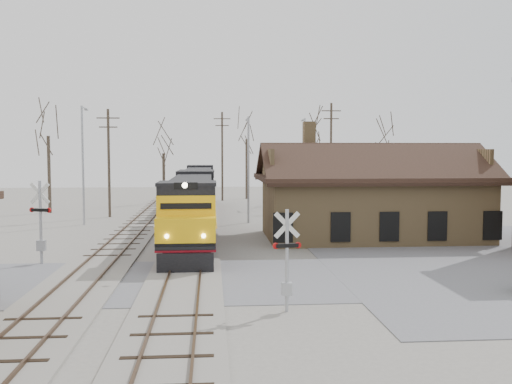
% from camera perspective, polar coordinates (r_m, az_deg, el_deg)
% --- Properties ---
extents(ground, '(140.00, 140.00, 0.00)m').
position_cam_1_polar(ground, '(26.27, -7.20, -8.78)').
color(ground, gray).
rests_on(ground, ground).
extents(road, '(60.00, 9.00, 0.03)m').
position_cam_1_polar(road, '(26.27, -7.20, -8.75)').
color(road, slate).
rests_on(road, ground).
extents(track_main, '(3.40, 90.00, 0.24)m').
position_cam_1_polar(track_main, '(41.02, -6.21, -4.06)').
color(track_main, gray).
rests_on(track_main, ground).
extents(track_siding, '(3.40, 90.00, 0.24)m').
position_cam_1_polar(track_siding, '(41.40, -12.46, -4.05)').
color(track_siding, gray).
rests_on(track_siding, ground).
extents(depot, '(15.20, 9.31, 7.90)m').
position_cam_1_polar(depot, '(39.25, 11.41, -1.04)').
color(depot, '#997C4F').
rests_on(depot, ground).
extents(locomotive_lead, '(2.91, 19.51, 4.33)m').
position_cam_1_polar(locomotive_lead, '(36.21, -6.45, -1.61)').
color(locomotive_lead, black).
rests_on(locomotive_lead, ground).
extents(locomotive_trailing, '(2.91, 19.51, 4.10)m').
position_cam_1_polar(locomotive_trailing, '(55.93, -5.76, 0.37)').
color(locomotive_trailing, black).
rests_on(locomotive_trailing, ground).
extents(crossbuck_near, '(1.07, 0.28, 3.74)m').
position_cam_1_polar(crossbuck_near, '(20.81, 3.11, -7.14)').
color(crossbuck_near, '#A5A8AD').
rests_on(crossbuck_near, ground).
extents(crossbuck_far, '(1.21, 0.44, 4.34)m').
position_cam_1_polar(crossbuck_far, '(31.51, -20.73, -3.15)').
color(crossbuck_far, '#A5A8AD').
rests_on(crossbuck_far, ground).
extents(streetlight_a, '(0.25, 2.04, 9.46)m').
position_cam_1_polar(streetlight_a, '(47.39, -16.90, 3.19)').
color(streetlight_a, '#A5A8AD').
rests_on(streetlight_a, ground).
extents(streetlight_b, '(0.25, 2.04, 8.69)m').
position_cam_1_polar(streetlight_b, '(46.69, -0.77, 2.87)').
color(streetlight_b, '#A5A8AD').
rests_on(streetlight_b, ground).
extents(streetlight_c, '(0.25, 2.04, 9.44)m').
position_cam_1_polar(streetlight_c, '(61.40, 4.86, 3.48)').
color(streetlight_c, '#A5A8AD').
rests_on(streetlight_c, ground).
extents(utility_pole_a, '(2.00, 0.24, 9.63)m').
position_cam_1_polar(utility_pole_a, '(52.47, -14.50, 3.04)').
color(utility_pole_a, '#382D23').
rests_on(utility_pole_a, ground).
extents(utility_pole_b, '(2.00, 0.24, 10.57)m').
position_cam_1_polar(utility_pole_b, '(68.28, -3.40, 3.76)').
color(utility_pole_b, '#382D23').
rests_on(utility_pole_b, ground).
extents(utility_pole_c, '(2.00, 0.24, 10.85)m').
position_cam_1_polar(utility_pole_c, '(59.54, 7.50, 3.83)').
color(utility_pole_c, '#382D23').
rests_on(utility_pole_c, ground).
extents(tree_a, '(4.90, 4.90, 12.01)m').
position_cam_1_polar(tree_a, '(57.89, -20.10, 6.49)').
color(tree_a, '#382D23').
rests_on(tree_a, ground).
extents(tree_b, '(3.79, 3.79, 9.28)m').
position_cam_1_polar(tree_b, '(65.73, -9.24, 4.65)').
color(tree_b, '#382D23').
rests_on(tree_b, ground).
extents(tree_c, '(4.96, 4.96, 12.14)m').
position_cam_1_polar(tree_c, '(70.92, -0.94, 6.31)').
color(tree_c, '#382D23').
rests_on(tree_c, ground).
extents(tree_d, '(4.90, 4.90, 11.99)m').
position_cam_1_polar(tree_d, '(66.22, 5.52, 6.36)').
color(tree_d, '#382D23').
rests_on(tree_d, ground).
extents(tree_e, '(4.41, 4.41, 10.80)m').
position_cam_1_polar(tree_e, '(67.35, 12.72, 5.51)').
color(tree_e, '#382D23').
rests_on(tree_e, ground).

